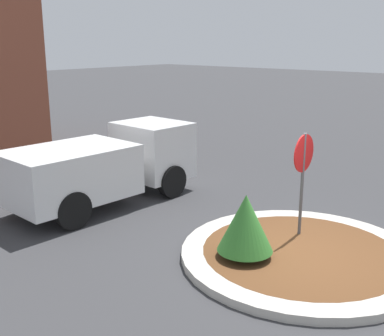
# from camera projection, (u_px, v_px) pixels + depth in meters

# --- Properties ---
(ground_plane) EXTENTS (120.00, 120.00, 0.00)m
(ground_plane) POSITION_uv_depth(u_px,v_px,m) (301.00, 259.00, 9.96)
(ground_plane) COLOR #38383A
(traffic_island) EXTENTS (4.96, 4.96, 0.17)m
(traffic_island) POSITION_uv_depth(u_px,v_px,m) (301.00, 255.00, 9.94)
(traffic_island) COLOR #BCB7AD
(traffic_island) RESTS_ON ground_plane
(stop_sign) EXTENTS (0.83, 0.07, 2.46)m
(stop_sign) POSITION_uv_depth(u_px,v_px,m) (303.00, 166.00, 10.41)
(stop_sign) COLOR #4C4C51
(stop_sign) RESTS_ON ground_plane
(island_shrub) EXTENTS (1.12, 1.12, 1.31)m
(island_shrub) POSITION_uv_depth(u_px,v_px,m) (246.00, 223.00, 9.47)
(island_shrub) COLOR brown
(island_shrub) RESTS_ON traffic_island
(utility_truck) EXTENTS (5.43, 2.38, 2.04)m
(utility_truck) POSITION_uv_depth(u_px,v_px,m) (105.00, 164.00, 13.09)
(utility_truck) COLOR silver
(utility_truck) RESTS_ON ground_plane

